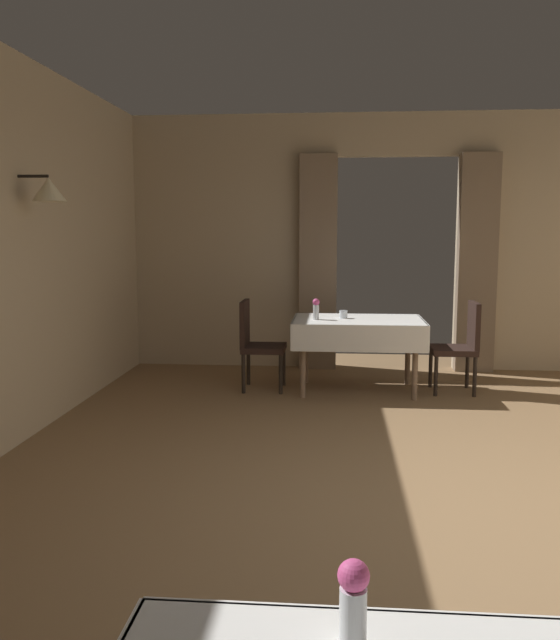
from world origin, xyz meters
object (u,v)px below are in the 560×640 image
object	(u,v)px
glass_mid_b	(343,314)
chair_mid_right	(461,343)
chair_mid_left	(256,340)
flower_vase_mid	(316,308)
flower_vase_near	(353,601)
dining_table_mid	(358,328)

from	to	relation	value
glass_mid_b	chair_mid_right	bearing A→B (deg)	-0.28
chair_mid_left	flower_vase_mid	bearing A→B (deg)	-6.11
flower_vase_near	glass_mid_b	distance (m)	5.42
chair_mid_left	glass_mid_b	world-z (taller)	chair_mid_left
dining_table_mid	flower_vase_near	size ratio (longest dim) A/B	6.65
flower_vase_near	glass_mid_b	xyz separation A→B (m)	(0.04, 5.42, -0.07)
chair_mid_left	glass_mid_b	size ratio (longest dim) A/B	11.23
dining_table_mid	glass_mid_b	bearing A→B (deg)	164.70
flower_vase_near	flower_vase_mid	size ratio (longest dim) A/B	0.94
chair_mid_right	flower_vase_near	world-z (taller)	flower_vase_near
chair_mid_right	flower_vase_mid	xyz separation A→B (m)	(-1.48, -0.11, 0.35)
dining_table_mid	chair_mid_right	bearing A→B (deg)	1.91
chair_mid_right	flower_vase_near	bearing A→B (deg)	-102.84
flower_vase_mid	glass_mid_b	bearing A→B (deg)	23.47
dining_table_mid	chair_mid_right	xyz separation A→B (m)	(1.05, 0.04, -0.14)
flower_vase_near	flower_vase_mid	world-z (taller)	flower_vase_mid
dining_table_mid	flower_vase_mid	distance (m)	0.48
dining_table_mid	chair_mid_left	world-z (taller)	chair_mid_left
flower_vase_near	glass_mid_b	world-z (taller)	flower_vase_near
chair_mid_left	flower_vase_near	size ratio (longest dim) A/B	4.65
flower_vase_mid	dining_table_mid	bearing A→B (deg)	10.54
flower_vase_mid	glass_mid_b	size ratio (longest dim) A/B	2.58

